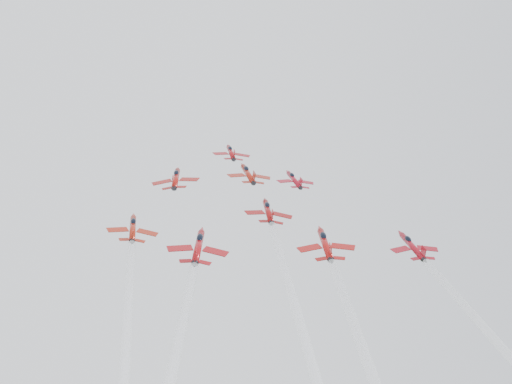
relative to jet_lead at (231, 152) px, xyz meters
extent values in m
cylinder|color=#9D0F14|center=(0.00, -0.32, -0.27)|extent=(1.12, 9.33, 6.09)
cone|color=#9D0F14|center=(0.00, 5.03, 2.85)|extent=(1.12, 2.49, 2.09)
cone|color=black|center=(0.00, -5.24, -3.14)|extent=(1.12, 1.62, 1.58)
ellipsoid|color=black|center=(0.00, 1.44, 1.34)|extent=(1.02, 2.39, 1.92)
cube|color=#9D0F14|center=(-2.74, -1.00, -0.73)|extent=(4.17, 2.74, 1.01)
cube|color=#9D0F14|center=(2.74, -1.00, -0.73)|extent=(4.17, 2.74, 1.01)
cube|color=#9D0F14|center=(0.00, -4.80, -1.48)|extent=(0.12, 2.60, 2.68)
cube|color=#9D0F14|center=(-1.42, -4.36, -2.63)|extent=(2.00, 1.36, 0.58)
cube|color=#9D0F14|center=(1.42, -4.36, -2.63)|extent=(2.00, 1.36, 0.58)
cylinder|color=#A2140F|center=(-13.85, -17.20, -10.14)|extent=(1.22, 10.16, 6.63)
cone|color=#A2140F|center=(-13.85, -11.38, -6.74)|extent=(1.22, 2.71, 2.28)
cone|color=black|center=(-13.85, -22.55, -13.27)|extent=(1.22, 1.76, 1.72)
ellipsoid|color=black|center=(-13.85, -15.29, -8.38)|extent=(1.11, 2.60, 2.09)
cube|color=#A2140F|center=(-16.83, -17.94, -10.64)|extent=(4.54, 2.98, 1.10)
cube|color=#A2140F|center=(-10.86, -17.94, -10.64)|extent=(4.54, 2.98, 1.10)
cube|color=#A2140F|center=(-13.85, -22.07, -11.45)|extent=(0.13, 2.83, 2.91)
cube|color=#A2140F|center=(-15.40, -21.59, -12.71)|extent=(2.18, 1.48, 0.63)
cube|color=#A2140F|center=(-12.30, -21.59, -12.71)|extent=(2.18, 1.48, 0.63)
cylinder|color=#A11D0F|center=(2.62, -13.66, -8.07)|extent=(1.19, 9.95, 6.49)
cone|color=#A11D0F|center=(2.62, -7.95, -4.73)|extent=(1.19, 2.66, 2.23)
cone|color=black|center=(2.62, -18.89, -11.13)|extent=(1.19, 1.72, 1.68)
ellipsoid|color=black|center=(2.62, -11.78, -6.34)|extent=(1.08, 2.55, 2.04)
cube|color=#A11D0F|center=(-0.31, -14.38, -8.55)|extent=(4.45, 2.92, 1.08)
cube|color=#A11D0F|center=(5.54, -14.38, -8.55)|extent=(4.45, 2.92, 1.08)
cube|color=#A11D0F|center=(2.62, -18.42, -9.35)|extent=(0.13, 2.78, 2.85)
cube|color=#A11D0F|center=(1.10, -17.96, -10.58)|extent=(2.14, 1.45, 0.62)
cube|color=#A11D0F|center=(4.13, -17.96, -10.58)|extent=(2.14, 1.45, 0.62)
cylinder|color=maroon|center=(12.85, -16.24, -9.58)|extent=(1.02, 8.54, 5.57)
cone|color=maroon|center=(12.85, -11.35, -6.72)|extent=(1.02, 2.28, 1.91)
cone|color=black|center=(12.85, -20.73, -12.20)|extent=(1.02, 1.48, 1.44)
ellipsoid|color=black|center=(12.85, -14.63, -8.10)|extent=(0.93, 2.19, 1.75)
cube|color=maroon|center=(10.34, -16.86, -9.99)|extent=(3.82, 2.51, 0.92)
cube|color=maroon|center=(15.36, -16.86, -9.99)|extent=(3.82, 2.51, 0.92)
cube|color=maroon|center=(12.85, -20.33, -10.68)|extent=(0.11, 2.38, 2.45)
cube|color=maroon|center=(11.55, -19.93, -11.74)|extent=(1.83, 1.24, 0.53)
cube|color=maroon|center=(14.15, -19.93, -11.74)|extent=(1.83, 1.24, 0.53)
cylinder|color=maroon|center=(4.14, -31.77, -18.66)|extent=(1.11, 9.30, 6.07)
cone|color=maroon|center=(4.14, -26.45, -15.55)|extent=(1.11, 2.48, 2.08)
cone|color=black|center=(4.14, -36.66, -21.52)|extent=(1.11, 1.61, 1.57)
ellipsoid|color=black|center=(4.14, -30.02, -17.05)|extent=(1.01, 2.38, 1.91)
cube|color=maroon|center=(1.41, -32.45, -19.11)|extent=(4.16, 2.73, 1.01)
cube|color=maroon|center=(6.87, -32.45, -19.11)|extent=(4.16, 2.73, 1.01)
cube|color=maroon|center=(4.14, -36.23, -19.86)|extent=(0.12, 2.59, 2.67)
cube|color=maroon|center=(2.72, -35.79, -21.01)|extent=(2.00, 1.35, 0.58)
cube|color=maroon|center=(5.55, -35.79, -21.01)|extent=(2.00, 1.35, 0.58)
cylinder|color=#A92110|center=(-21.32, -38.98, -22.87)|extent=(1.04, 8.71, 5.69)
cone|color=#A92110|center=(-21.32, -33.98, -19.95)|extent=(1.04, 2.33, 1.95)
cone|color=black|center=(-21.32, -43.56, -25.55)|extent=(1.04, 1.51, 1.47)
ellipsoid|color=black|center=(-21.32, -37.33, -21.36)|extent=(0.95, 2.23, 1.79)
cube|color=#A92110|center=(-23.88, -39.61, -23.30)|extent=(3.90, 2.56, 0.94)
cube|color=#A92110|center=(-18.76, -39.61, -23.30)|extent=(3.90, 2.56, 0.94)
cube|color=#A92110|center=(-21.32, -43.15, -24.00)|extent=(0.11, 2.43, 2.50)
cube|color=#A92110|center=(-22.65, -42.74, -25.07)|extent=(1.87, 1.27, 0.54)
cube|color=#A92110|center=(-19.99, -42.74, -25.07)|extent=(1.87, 1.27, 0.54)
cylinder|color=#A60F14|center=(-10.04, -44.78, -26.26)|extent=(1.21, 10.14, 6.62)
cone|color=#A60F14|center=(-10.04, -38.96, -22.87)|extent=(1.21, 2.71, 2.27)
cone|color=black|center=(-10.04, -50.11, -29.38)|extent=(1.21, 1.76, 1.72)
ellipsoid|color=black|center=(-10.04, -42.86, -24.51)|extent=(1.10, 2.60, 2.08)
cube|color=#A60F14|center=(-13.02, -45.51, -26.76)|extent=(4.53, 2.98, 1.10)
cube|color=#A60F14|center=(-7.07, -45.51, -26.76)|extent=(4.53, 2.98, 1.10)
cube|color=#A60F14|center=(-10.04, -49.63, -27.57)|extent=(0.13, 2.83, 2.91)
cube|color=#A60F14|center=(-11.59, -49.16, -28.83)|extent=(2.18, 1.48, 0.63)
cube|color=#A60F14|center=(-8.50, -49.16, -28.83)|extent=(2.18, 1.48, 0.63)
cylinder|color=#AC1210|center=(12.29, -43.70, -25.64)|extent=(1.20, 10.01, 6.54)
cone|color=#AC1210|center=(12.29, -37.96, -22.28)|extent=(1.20, 2.68, 2.25)
cone|color=black|center=(12.29, -48.97, -28.72)|extent=(1.20, 1.73, 1.70)
ellipsoid|color=black|center=(12.29, -41.81, -23.90)|extent=(1.09, 2.57, 2.06)
cube|color=#AC1210|center=(9.35, -44.43, -26.12)|extent=(4.48, 2.94, 1.08)
cube|color=#AC1210|center=(15.23, -44.43, -26.12)|extent=(4.48, 2.94, 1.08)
cube|color=#AC1210|center=(12.29, -48.50, -26.93)|extent=(0.13, 2.79, 2.87)
cube|color=#AC1210|center=(10.77, -48.03, -28.17)|extent=(2.15, 1.46, 0.63)
cube|color=#AC1210|center=(13.82, -48.03, -28.17)|extent=(2.15, 1.46, 0.63)
cylinder|color=maroon|center=(28.23, -44.14, -25.89)|extent=(1.03, 8.60, 5.62)
cone|color=maroon|center=(28.23, -39.21, -23.01)|extent=(1.03, 2.30, 1.93)
cone|color=black|center=(28.23, -48.67, -28.54)|extent=(1.03, 1.49, 1.46)
ellipsoid|color=black|center=(28.23, -42.52, -24.40)|extent=(0.94, 2.20, 1.77)
cube|color=maroon|center=(25.70, -44.77, -26.31)|extent=(3.85, 2.53, 0.93)
cube|color=maroon|center=(30.76, -44.77, -26.31)|extent=(3.85, 2.53, 0.93)
cube|color=maroon|center=(28.23, -48.27, -27.00)|extent=(0.11, 2.40, 2.47)
cube|color=maroon|center=(26.92, -47.86, -28.07)|extent=(1.85, 1.25, 0.54)
cube|color=maroon|center=(29.54, -47.86, -28.07)|extent=(1.85, 1.25, 0.54)
camera|label=1|loc=(-14.58, -141.20, -30.91)|focal=40.00mm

